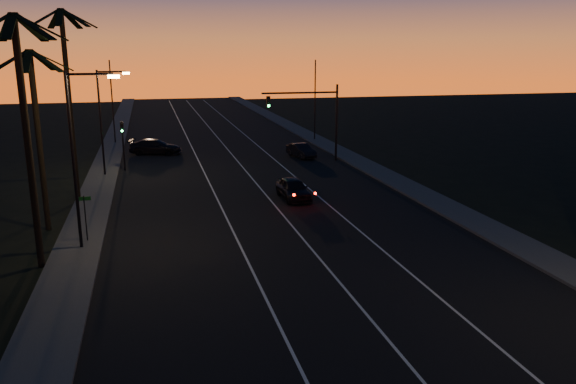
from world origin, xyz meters
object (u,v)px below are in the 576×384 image
object	(u,v)px
lead_car	(293,189)
cross_car	(155,147)
signal_mast	(312,110)
right_car	(301,151)

from	to	relation	value
lead_car	cross_car	xyz separation A→B (m)	(-8.93, 20.06, 0.01)
signal_mast	lead_car	size ratio (longest dim) A/B	1.48
right_car	lead_car	bearing A→B (deg)	-107.17
signal_mast	right_car	distance (m)	4.69
lead_car	right_car	distance (m)	15.63
lead_car	right_car	size ratio (longest dim) A/B	1.15
right_car	cross_car	bearing A→B (deg)	159.28
right_car	cross_car	xyz separation A→B (m)	(-13.54, 5.12, 0.09)
signal_mast	cross_car	world-z (taller)	signal_mast
lead_car	cross_car	distance (m)	21.96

